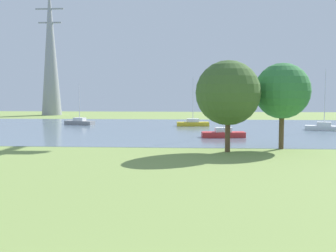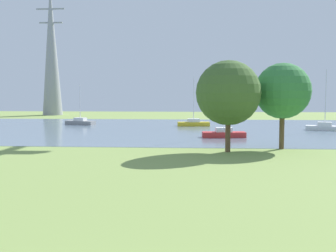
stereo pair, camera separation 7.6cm
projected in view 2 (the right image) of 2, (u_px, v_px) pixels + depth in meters
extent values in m
plane|color=#7F994C|center=(151.00, 163.00, 29.59)|extent=(160.00, 160.00, 0.00)
cube|color=slate|center=(174.00, 129.00, 57.43)|extent=(140.00, 40.00, 0.02)
cube|color=white|center=(325.00, 128.00, 54.85)|extent=(5.03, 2.85, 0.60)
cube|color=white|center=(325.00, 124.00, 54.81)|extent=(2.04, 1.58, 0.50)
cylinder|color=silver|center=(326.00, 98.00, 54.53)|extent=(0.10, 0.10, 7.46)
cube|color=yellow|center=(194.00, 124.00, 62.02)|extent=(4.92, 1.97, 0.60)
cube|color=white|center=(194.00, 120.00, 61.98)|extent=(1.90, 1.27, 0.50)
cylinder|color=silver|center=(194.00, 100.00, 61.73)|extent=(0.10, 0.10, 6.68)
cube|color=red|center=(224.00, 135.00, 46.24)|extent=(4.92, 1.95, 0.60)
cube|color=white|center=(224.00, 130.00, 46.19)|extent=(1.90, 1.27, 0.50)
cylinder|color=silver|center=(224.00, 99.00, 45.91)|extent=(0.10, 0.10, 7.47)
cube|color=gray|center=(80.00, 123.00, 64.66)|extent=(5.03, 2.96, 0.60)
cube|color=white|center=(80.00, 119.00, 64.61)|extent=(2.06, 1.62, 0.50)
cylinder|color=silver|center=(80.00, 103.00, 64.40)|extent=(0.10, 0.10, 5.70)
cylinder|color=brown|center=(228.00, 134.00, 34.90)|extent=(0.44, 0.44, 3.08)
sphere|color=#3E5D2C|center=(228.00, 93.00, 34.62)|extent=(5.47, 5.47, 5.47)
cylinder|color=brown|center=(282.00, 130.00, 36.65)|extent=(0.44, 0.44, 3.44)
sphere|color=#33773C|center=(283.00, 91.00, 36.37)|extent=(4.93, 4.93, 4.93)
cone|color=gray|center=(51.00, 49.00, 92.23)|extent=(4.40, 4.40, 29.47)
cube|color=gray|center=(51.00, 9.00, 91.52)|extent=(6.40, 0.30, 0.30)
cube|color=gray|center=(51.00, 23.00, 91.76)|extent=(5.20, 0.30, 0.30)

